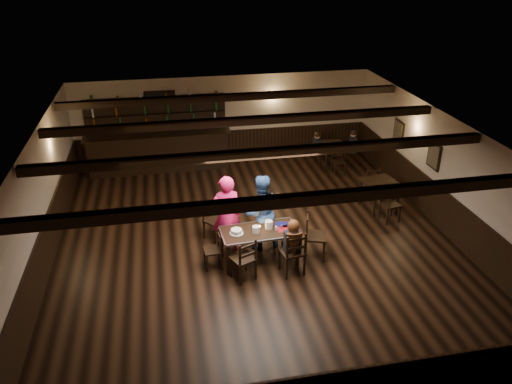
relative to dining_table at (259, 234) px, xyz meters
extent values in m
plane|color=black|center=(0.07, 0.74, -0.68)|extent=(10.00, 10.00, 0.00)
cube|color=beige|center=(0.07, 5.74, 0.67)|extent=(9.00, 0.02, 2.70)
cube|color=beige|center=(0.07, -4.26, 0.67)|extent=(9.00, 0.02, 2.70)
cube|color=beige|center=(-4.43, 0.74, 0.67)|extent=(0.02, 10.00, 2.70)
cube|color=beige|center=(4.57, 0.74, 0.67)|extent=(0.02, 10.00, 2.70)
cube|color=silver|center=(0.07, 0.74, 2.02)|extent=(9.00, 10.00, 0.02)
cube|color=black|center=(0.07, 5.71, -0.18)|extent=(9.00, 0.04, 1.00)
cube|color=black|center=(-4.40, 0.74, -0.18)|extent=(0.04, 10.00, 1.00)
cube|color=black|center=(4.54, 0.74, -0.18)|extent=(0.04, 10.00, 1.00)
cube|color=black|center=(-1.83, 5.71, 1.17)|extent=(0.90, 0.03, 1.00)
cube|color=black|center=(-1.83, 5.69, 1.17)|extent=(0.80, 0.02, 0.90)
cube|color=black|center=(4.54, 1.24, 0.92)|extent=(0.03, 0.55, 0.65)
cube|color=#72664C|center=(4.52, 1.24, 0.92)|extent=(0.02, 0.45, 0.55)
cube|color=black|center=(4.54, 3.14, 0.87)|extent=(0.03, 0.55, 0.65)
cube|color=#72664C|center=(4.52, 3.14, 0.87)|extent=(0.02, 0.45, 0.55)
cube|color=black|center=(0.07, -2.26, 1.92)|extent=(8.90, 0.18, 0.18)
cube|color=black|center=(0.07, -0.26, 1.92)|extent=(8.90, 0.18, 0.18)
cube|color=black|center=(0.07, 1.74, 1.92)|extent=(8.90, 0.18, 0.18)
cube|color=black|center=(0.07, 3.74, 1.92)|extent=(8.90, 0.18, 0.18)
cube|color=black|center=(-0.73, -0.39, -0.32)|extent=(0.06, 0.06, 0.71)
cube|color=black|center=(-0.77, 0.31, -0.32)|extent=(0.06, 0.06, 0.71)
cube|color=black|center=(0.77, -0.31, -0.32)|extent=(0.06, 0.06, 0.71)
cube|color=black|center=(0.73, 0.39, -0.32)|extent=(0.06, 0.06, 0.71)
cube|color=black|center=(0.00, 0.00, 0.05)|extent=(1.67, 0.90, 0.04)
cube|color=#A5A8AD|center=(-0.02, 0.39, 0.05)|extent=(1.63, 0.12, 0.05)
cube|color=#A5A8AD|center=(0.02, -0.39, 0.05)|extent=(1.63, 0.12, 0.05)
cube|color=#A5A8AD|center=(0.80, 0.04, 0.05)|extent=(0.07, 0.81, 0.05)
cube|color=#A5A8AD|center=(-0.80, -0.04, 0.05)|extent=(0.07, 0.81, 0.05)
cube|color=black|center=(-0.35, -0.32, -0.45)|extent=(0.05, 0.05, 0.45)
cube|color=black|center=(-0.20, -0.64, -0.45)|extent=(0.05, 0.05, 0.45)
cube|color=black|center=(-0.69, -0.47, -0.45)|extent=(0.05, 0.05, 0.45)
cube|color=black|center=(-0.55, -0.80, -0.45)|extent=(0.05, 0.05, 0.45)
cube|color=black|center=(-0.45, -0.56, -0.21)|extent=(0.57, 0.56, 0.04)
cube|color=black|center=(-0.38, -0.72, 0.03)|extent=(0.42, 0.21, 0.47)
cube|color=black|center=(-0.38, -0.72, -0.02)|extent=(0.35, 0.18, 0.05)
cube|color=black|center=(-0.38, -0.72, 0.17)|extent=(0.35, 0.18, 0.05)
cube|color=black|center=(0.74, -0.33, -0.44)|extent=(0.04, 0.04, 0.48)
cube|color=black|center=(0.80, -0.71, -0.44)|extent=(0.04, 0.04, 0.48)
cube|color=black|center=(0.35, -0.40, -0.44)|extent=(0.04, 0.04, 0.48)
cube|color=black|center=(0.41, -0.77, -0.44)|extent=(0.04, 0.04, 0.48)
cube|color=black|center=(0.58, -0.55, -0.17)|extent=(0.53, 0.52, 0.04)
cube|color=black|center=(0.61, -0.74, 0.08)|extent=(0.47, 0.12, 0.50)
cube|color=black|center=(0.61, -0.74, 0.03)|extent=(0.40, 0.09, 0.06)
cube|color=black|center=(0.61, -0.74, 0.23)|extent=(0.40, 0.09, 0.06)
cube|color=black|center=(-1.17, 0.12, -0.48)|extent=(0.03, 0.03, 0.39)
cube|color=black|center=(-0.86, 0.14, -0.48)|extent=(0.03, 0.03, 0.39)
cube|color=black|center=(-1.15, -0.20, -0.48)|extent=(0.03, 0.03, 0.39)
cube|color=black|center=(-0.84, -0.18, -0.48)|extent=(0.03, 0.03, 0.39)
cube|color=black|center=(-1.00, -0.03, -0.27)|extent=(0.38, 0.40, 0.04)
cube|color=black|center=(-0.85, -0.02, -0.07)|extent=(0.05, 0.38, 0.41)
cube|color=black|center=(-0.85, -0.02, -0.11)|extent=(0.04, 0.32, 0.05)
cube|color=black|center=(-0.85, -0.02, 0.05)|extent=(0.04, 0.32, 0.05)
cube|color=black|center=(1.35, -0.33, -0.43)|extent=(0.05, 0.05, 0.49)
cube|color=black|center=(0.98, -0.21, -0.43)|extent=(0.05, 0.05, 0.49)
cube|color=black|center=(1.48, 0.06, -0.43)|extent=(0.05, 0.05, 0.49)
cube|color=black|center=(1.10, 0.18, -0.43)|extent=(0.05, 0.05, 0.49)
cube|color=black|center=(1.23, -0.08, -0.16)|extent=(0.59, 0.60, 0.05)
cube|color=black|center=(1.04, -0.01, 0.10)|extent=(0.19, 0.47, 0.52)
cube|color=black|center=(1.04, -0.01, 0.05)|extent=(0.16, 0.40, 0.06)
cube|color=black|center=(1.04, -0.01, 0.25)|extent=(0.16, 0.40, 0.06)
cube|color=black|center=(-0.85, 0.87, -0.45)|extent=(0.05, 0.05, 0.45)
cube|color=black|center=(-1.07, 1.14, -0.45)|extent=(0.05, 0.05, 0.45)
cube|color=black|center=(-0.56, 1.11, -0.45)|extent=(0.05, 0.05, 0.45)
cube|color=black|center=(-0.78, 1.38, -0.45)|extent=(0.05, 0.05, 0.45)
cube|color=black|center=(-0.82, 1.12, -0.21)|extent=(0.60, 0.60, 0.04)
cube|color=black|center=(-0.93, 1.26, 0.02)|extent=(0.36, 0.30, 0.47)
cube|color=black|center=(-0.93, 1.26, -0.02)|extent=(0.31, 0.26, 0.05)
cube|color=black|center=(-0.93, 1.26, 0.16)|extent=(0.31, 0.26, 0.05)
imported|color=#E1194C|center=(-0.62, 0.54, 0.23)|extent=(0.68, 0.47, 1.82)
imported|color=navy|center=(0.14, 0.56, 0.20)|extent=(0.94, 0.79, 1.75)
cube|color=black|center=(0.58, -0.43, -0.16)|extent=(0.32, 0.32, 0.13)
cube|color=black|center=(0.58, -0.55, 0.07)|extent=(0.34, 0.20, 0.48)
cylinder|color=black|center=(0.58, -0.55, 0.29)|extent=(0.10, 0.34, 0.34)
sphere|color=#D8A384|center=(0.58, -0.55, 0.44)|extent=(0.21, 0.21, 0.21)
sphere|color=#3A1F0D|center=(0.58, -0.58, 0.45)|extent=(0.26, 0.26, 0.26)
cone|color=#3A1F0D|center=(0.58, -0.68, 0.05)|extent=(0.20, 0.20, 0.59)
cylinder|color=white|center=(-0.49, -0.02, 0.08)|extent=(0.29, 0.29, 0.01)
cylinder|color=white|center=(-0.49, -0.02, 0.13)|extent=(0.23, 0.23, 0.08)
cylinder|color=silver|center=(-0.49, -0.02, 0.11)|extent=(0.25, 0.25, 0.04)
cylinder|color=white|center=(-0.08, -0.06, 0.15)|extent=(0.15, 0.15, 0.15)
cylinder|color=white|center=(0.21, 0.05, 0.17)|extent=(0.16, 0.16, 0.18)
cylinder|color=#A5A8AD|center=(0.03, 0.11, 0.09)|extent=(0.05, 0.05, 0.03)
sphere|color=orange|center=(0.03, 0.11, 0.12)|extent=(0.03, 0.03, 0.03)
cylinder|color=silver|center=(0.35, -0.06, 0.13)|extent=(0.04, 0.04, 0.10)
cylinder|color=#A5A8AD|center=(0.48, -0.02, 0.13)|extent=(0.04, 0.04, 0.10)
cylinder|color=silver|center=(0.30, 0.16, 0.12)|extent=(0.06, 0.06, 0.09)
cube|color=maroon|center=(0.52, -0.02, 0.08)|extent=(0.38, 0.31, 0.00)
cube|color=#0E0E46|center=(0.55, 0.15, 0.08)|extent=(0.39, 0.33, 0.00)
cube|color=black|center=(-1.98, 5.39, -0.13)|extent=(4.11, 0.60, 1.10)
cube|color=black|center=(-1.98, 5.39, 0.45)|extent=(4.31, 0.70, 0.05)
cube|color=black|center=(-1.98, 5.66, 0.42)|extent=(4.11, 0.10, 2.20)
cube|color=black|center=(-1.98, 5.56, 0.67)|extent=(4.01, 0.22, 0.03)
cube|color=black|center=(-1.98, 5.56, 1.02)|extent=(4.01, 0.22, 0.03)
cube|color=black|center=(-1.98, 5.56, 1.37)|extent=(4.01, 0.22, 0.03)
cube|color=black|center=(3.51, 1.79, 0.05)|extent=(0.96, 0.96, 0.04)
cube|color=black|center=(3.23, 1.39, -0.32)|extent=(0.05, 0.05, 0.71)
cube|color=black|center=(3.11, 2.07, -0.32)|extent=(0.05, 0.05, 0.71)
cube|color=black|center=(3.91, 1.51, -0.32)|extent=(0.05, 0.05, 0.71)
cube|color=black|center=(3.79, 2.19, -0.32)|extent=(0.05, 0.05, 0.71)
cube|color=black|center=(3.22, 4.65, 0.05)|extent=(0.72, 0.72, 0.04)
cube|color=black|center=(2.92, 4.36, -0.32)|extent=(0.04, 0.04, 0.71)
cube|color=black|center=(2.93, 4.94, -0.32)|extent=(0.04, 0.04, 0.71)
cube|color=black|center=(3.51, 4.35, -0.32)|extent=(0.04, 0.04, 0.71)
cube|color=black|center=(3.52, 4.94, -0.32)|extent=(0.04, 0.04, 0.71)
cube|color=black|center=(2.71, 4.63, 0.03)|extent=(0.21, 0.34, 0.48)
sphere|color=#D8A384|center=(2.71, 4.63, 0.36)|extent=(0.19, 0.19, 0.19)
sphere|color=black|center=(2.71, 4.63, 0.39)|extent=(0.19, 0.19, 0.19)
cube|color=black|center=(3.82, 4.55, 0.04)|extent=(0.30, 0.38, 0.49)
sphere|color=#D8A384|center=(3.82, 4.55, 0.36)|extent=(0.19, 0.19, 0.19)
sphere|color=black|center=(3.82, 4.55, 0.39)|extent=(0.20, 0.20, 0.20)
camera|label=1|loc=(-1.81, -8.87, 5.44)|focal=35.00mm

